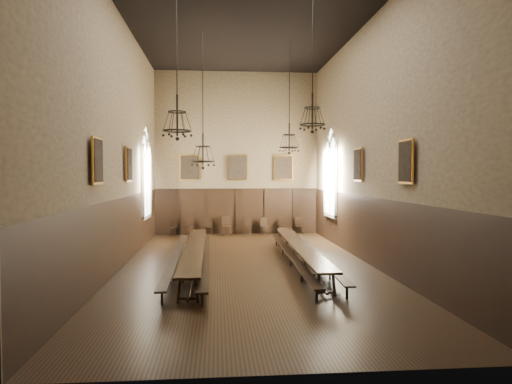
{
  "coord_description": "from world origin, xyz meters",
  "views": [
    {
      "loc": [
        -1.11,
        -16.37,
        3.33
      ],
      "look_at": [
        0.43,
        1.5,
        2.63
      ],
      "focal_mm": 32.0,
      "sensor_mm": 36.0,
      "label": 1
    }
  ],
  "objects": [
    {
      "name": "bench_right_outer",
      "position": [
        2.56,
        -0.05,
        0.28
      ],
      "size": [
        0.79,
        9.93,
        0.45
      ],
      "rotation": [
        0.0,
        0.0,
        -0.05
      ],
      "color": "black",
      "rests_on": "floor"
    },
    {
      "name": "bench_left_outer",
      "position": [
        -2.56,
        -0.13,
        0.29
      ],
      "size": [
        0.42,
        10.06,
        0.45
      ],
      "rotation": [
        0.0,
        0.0,
        0.01
      ],
      "color": "black",
      "rests_on": "floor"
    },
    {
      "name": "window_left",
      "position": [
        -4.43,
        5.5,
        3.4
      ],
      "size": [
        0.2,
        2.2,
        4.6
      ],
      "primitive_type": null,
      "color": "white",
      "rests_on": "wall_left"
    },
    {
      "name": "bench_right_inner",
      "position": [
        1.54,
        -0.19,
        0.29
      ],
      "size": [
        0.51,
        10.24,
        0.46
      ],
      "rotation": [
        0.0,
        0.0,
        -0.02
      ],
      "color": "black",
      "rests_on": "floor"
    },
    {
      "name": "chair_1",
      "position": [
        -2.59,
        8.48,
        0.29
      ],
      "size": [
        0.46,
        0.46,
        0.96
      ],
      "rotation": [
        0.0,
        0.0,
        -0.08
      ],
      "color": "black",
      "rests_on": "floor"
    },
    {
      "name": "portrait_left_1",
      "position": [
        -4.38,
        -3.5,
        3.7
      ],
      "size": [
        0.12,
        1.0,
        1.3
      ],
      "color": "#C88530",
      "rests_on": "wall_left"
    },
    {
      "name": "portrait_right_0",
      "position": [
        4.38,
        1.0,
        3.7
      ],
      "size": [
        0.12,
        1.0,
        1.3
      ],
      "color": "#C88530",
      "rests_on": "wall_right"
    },
    {
      "name": "chandelier_back_left",
      "position": [
        -1.66,
        2.13,
        4.17
      ],
      "size": [
        0.93,
        0.93,
        5.32
      ],
      "color": "black",
      "rests_on": "ceiling"
    },
    {
      "name": "portrait_back_2",
      "position": [
        2.6,
        8.88,
        3.7
      ],
      "size": [
        1.1,
        0.12,
        1.4
      ],
      "color": "#C88530",
      "rests_on": "wall_back"
    },
    {
      "name": "chair_2",
      "position": [
        -1.58,
        8.58,
        0.26
      ],
      "size": [
        0.42,
        0.42,
        0.87
      ],
      "rotation": [
        0.0,
        0.0,
        0.09
      ],
      "color": "black",
      "rests_on": "floor"
    },
    {
      "name": "wall_back",
      "position": [
        0.0,
        9.01,
        4.5
      ],
      "size": [
        9.0,
        0.02,
        9.0
      ],
      "primitive_type": "cube",
      "color": "#8F7C58",
      "rests_on": "ground"
    },
    {
      "name": "portrait_back_0",
      "position": [
        -2.6,
        8.88,
        3.7
      ],
      "size": [
        1.1,
        0.12,
        1.4
      ],
      "color": "#C88530",
      "rests_on": "wall_back"
    },
    {
      "name": "bench_left_inner",
      "position": [
        -1.55,
        -0.11,
        0.3
      ],
      "size": [
        0.45,
        10.65,
        0.48
      ],
      "rotation": [
        0.0,
        0.0,
        0.01
      ],
      "color": "black",
      "rests_on": "floor"
    },
    {
      "name": "chair_6",
      "position": [
        2.52,
        8.51,
        0.28
      ],
      "size": [
        0.44,
        0.44,
        0.93
      ],
      "rotation": [
        0.0,
        0.0,
        -0.07
      ],
      "color": "black",
      "rests_on": "floor"
    },
    {
      "name": "portrait_back_1",
      "position": [
        0.0,
        8.88,
        3.7
      ],
      "size": [
        1.1,
        0.12,
        1.4
      ],
      "color": "#C88530",
      "rests_on": "wall_back"
    },
    {
      "name": "chair_4",
      "position": [
        0.57,
        8.56,
        0.27
      ],
      "size": [
        0.5,
        0.5,
        0.89
      ],
      "rotation": [
        0.0,
        0.0,
        -0.31
      ],
      "color": "black",
      "rests_on": "floor"
    },
    {
      "name": "chandelier_front_left",
      "position": [
        -2.31,
        -2.19,
        4.94
      ],
      "size": [
        0.9,
        0.9,
        4.5
      ],
      "color": "black",
      "rests_on": "ceiling"
    },
    {
      "name": "portrait_left_0",
      "position": [
        -4.38,
        1.0,
        3.7
      ],
      "size": [
        0.12,
        1.0,
        1.3
      ],
      "color": "#C88530",
      "rests_on": "wall_left"
    },
    {
      "name": "chandelier_front_right",
      "position": [
        1.75,
        -2.84,
        5.13
      ],
      "size": [
        0.77,
        0.77,
        4.32
      ],
      "color": "black",
      "rests_on": "ceiling"
    },
    {
      "name": "chair_5",
      "position": [
        1.51,
        8.51,
        0.28
      ],
      "size": [
        0.51,
        0.51,
        0.93
      ],
      "rotation": [
        0.0,
        0.0,
        0.26
      ],
      "color": "black",
      "rests_on": "floor"
    },
    {
      "name": "wall_right",
      "position": [
        4.51,
        0.0,
        4.5
      ],
      "size": [
        0.02,
        18.0,
        9.0
      ],
      "primitive_type": "cube",
      "color": "#8F7C58",
      "rests_on": "ground"
    },
    {
      "name": "wall_left",
      "position": [
        -4.51,
        0.0,
        4.5
      ],
      "size": [
        0.02,
        18.0,
        9.0
      ],
      "primitive_type": "cube",
      "color": "#8F7C58",
      "rests_on": "ground"
    },
    {
      "name": "chair_0",
      "position": [
        -3.48,
        8.53,
        0.26
      ],
      "size": [
        0.46,
        0.46,
        0.86
      ],
      "rotation": [
        0.0,
        0.0,
        -0.25
      ],
      "color": "black",
      "rests_on": "floor"
    },
    {
      "name": "table_left",
      "position": [
        -1.91,
        -0.18,
        0.39
      ],
      "size": [
        0.8,
        9.9,
        0.77
      ],
      "rotation": [
        0.0,
        0.0,
        0.01
      ],
      "color": "black",
      "rests_on": "floor"
    },
    {
      "name": "floor",
      "position": [
        0.0,
        0.0,
        -0.01
      ],
      "size": [
        9.0,
        18.0,
        0.02
      ],
      "primitive_type": "cube",
      "color": "black",
      "rests_on": "ground"
    },
    {
      "name": "portrait_right_1",
      "position": [
        4.38,
        -3.5,
        3.7
      ],
      "size": [
        0.12,
        1.0,
        1.3
      ],
      "color": "#C88530",
      "rests_on": "wall_right"
    },
    {
      "name": "wainscot_panelling",
      "position": [
        0.0,
        0.0,
        1.25
      ],
      "size": [
        9.0,
        18.0,
        2.5
      ],
      "primitive_type": null,
      "color": "black",
      "rests_on": "floor"
    },
    {
      "name": "chair_3",
      "position": [
        -0.59,
        8.49,
        0.31
      ],
      "size": [
        0.51,
        0.51,
        1.01
      ],
      "rotation": [
        0.0,
        0.0,
        0.16
      ],
      "color": "black",
      "rests_on": "floor"
    },
    {
      "name": "table_right",
      "position": [
        1.93,
        0.09,
        0.38
      ],
      "size": [
        0.87,
        9.74,
        0.76
      ],
      "rotation": [
        0.0,
        0.0,
        -0.02
      ],
      "color": "black",
      "rests_on": "floor"
    },
    {
      "name": "window_right",
      "position": [
        4.43,
        5.5,
        3.4
      ],
      "size": [
        0.2,
        2.2,
        4.6
      ],
      "primitive_type": null,
      "color": "white",
      "rests_on": "wall_right"
    },
    {
      "name": "wall_front",
      "position": [
        0.0,
        -9.01,
        4.5
      ],
      "size": [
        9.0,
        0.02,
        9.0
      ],
      "primitive_type": "cube",
      "color": "#8F7C58",
      "rests_on": "ground"
    },
    {
      "name": "ceiling",
      "position": [
        0.0,
        0.0,
        9.01
      ],
      "size": [
        9.0,
        18.0,
        0.02
      ],
      "primitive_type": "cube",
      "color": "black",
      "rests_on": "ground"
    },
    {
      "name": "chair_7",
      "position": [
        3.47,
        8.61,
        0.28
      ],
      "size": [
        0.49,
        0.49,
        0.93
      ],
      "rotation": [
        0.0,
        0.0,
        0.22
      ],
      "color": "black",
      "rests_on": "floor"
    },
    {
      "name": "chandelier_back_right",
      "position": [
        1.93,
        2.65,
        4.77
      ],
      "size": [
        0.83,
        0.83,
        4.7
      ],
      "color": "black",
      "rests_on": "ceiling"
    }
  ]
}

